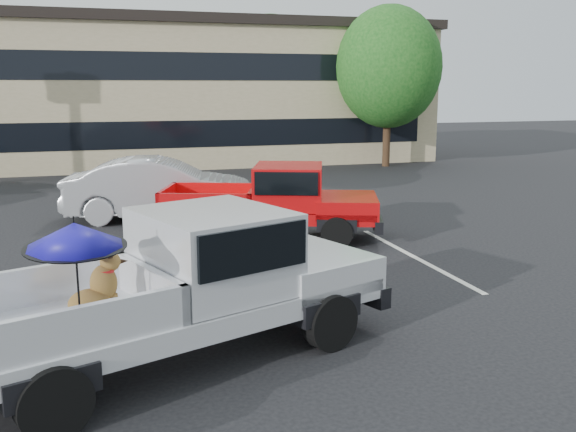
# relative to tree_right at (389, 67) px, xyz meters

# --- Properties ---
(ground) EXTENTS (90.00, 90.00, 0.00)m
(ground) POSITION_rel_tree_right_xyz_m (-9.00, -16.00, -4.21)
(ground) COLOR black
(ground) RESTS_ON ground
(stripe_left) EXTENTS (0.12, 5.00, 0.01)m
(stripe_left) POSITION_rel_tree_right_xyz_m (-12.00, -14.00, -4.21)
(stripe_left) COLOR silver
(stripe_left) RESTS_ON ground
(stripe_right) EXTENTS (0.12, 5.00, 0.01)m
(stripe_right) POSITION_rel_tree_right_xyz_m (-6.00, -14.00, -4.21)
(stripe_right) COLOR silver
(stripe_right) RESTS_ON ground
(motel_building) EXTENTS (20.40, 8.40, 6.30)m
(motel_building) POSITION_rel_tree_right_xyz_m (-7.00, 4.99, -1.00)
(motel_building) COLOR tan
(motel_building) RESTS_ON ground
(tree_right) EXTENTS (4.46, 4.46, 6.78)m
(tree_right) POSITION_rel_tree_right_xyz_m (0.00, 0.00, 0.00)
(tree_right) COLOR #332114
(tree_right) RESTS_ON ground
(tree_back) EXTENTS (4.68, 4.68, 7.11)m
(tree_back) POSITION_rel_tree_right_xyz_m (-3.00, 8.00, 0.20)
(tree_back) COLOR #332114
(tree_back) RESTS_ON ground
(silver_pickup) EXTENTS (6.02, 3.82, 2.06)m
(silver_pickup) POSITION_rel_tree_right_xyz_m (-10.97, -17.49, -3.16)
(silver_pickup) COLOR black
(silver_pickup) RESTS_ON ground
(red_pickup) EXTENTS (5.43, 3.44, 1.69)m
(red_pickup) POSITION_rel_tree_right_xyz_m (-8.13, -11.62, -3.28)
(red_pickup) COLOR black
(red_pickup) RESTS_ON ground
(silver_sedan) EXTENTS (5.12, 2.62, 1.61)m
(silver_sedan) POSITION_rel_tree_right_xyz_m (-10.52, -8.62, -3.40)
(silver_sedan) COLOR #A9AAB0
(silver_sedan) RESTS_ON ground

